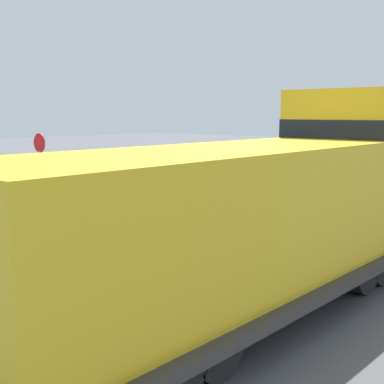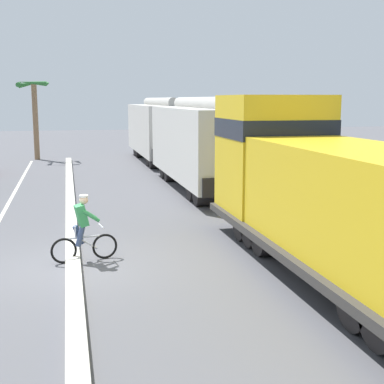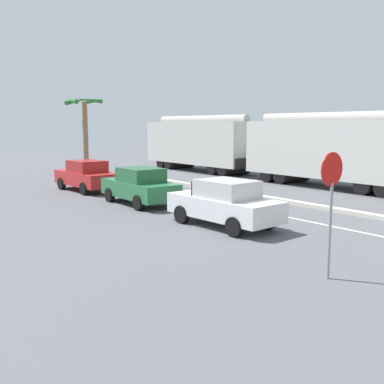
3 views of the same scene
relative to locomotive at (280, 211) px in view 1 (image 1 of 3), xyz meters
name	(u,v)px [view 1 (image 1 of 3)]	position (x,y,z in m)	size (l,w,h in m)	color
ground_plane	(137,239)	(-5.92, 1.70, -1.80)	(120.00, 120.00, 0.00)	#56565B
median_curb	(255,209)	(-5.92, 7.70, -1.72)	(0.36, 36.00, 0.16)	beige
lane_stripe	(206,204)	(-8.32, 7.70, -1.79)	(0.14, 36.00, 0.01)	silver
locomotive	(280,211)	(0.00, 0.00, 0.00)	(3.10, 11.61, 4.20)	gold
parked_car_white	(167,177)	(-11.26, 8.47, -0.98)	(1.98, 4.27, 1.62)	silver
parked_car_green	(241,167)	(-11.26, 14.04, -0.98)	(1.90, 4.24, 1.62)	#286B3D
parked_car_red	(292,161)	(-11.36, 19.30, -0.98)	(1.99, 4.28, 1.62)	red
cyclist	(154,211)	(-5.63, 2.11, -0.98)	(1.69, 0.53, 1.71)	black
stop_sign	(40,155)	(-12.97, 3.04, 0.23)	(0.76, 0.08, 2.88)	gray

